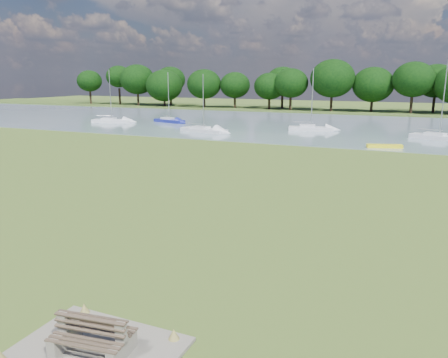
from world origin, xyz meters
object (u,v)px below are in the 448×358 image
at_px(kayak, 384,146).
at_px(sailboat_2, 439,136).
at_px(bench_pair, 92,336).
at_px(sailboat_3, 310,127).
at_px(sailboat_0, 169,120).
at_px(sailboat_4, 111,120).
at_px(sailboat_1, 203,129).

bearing_deg(kayak, sailboat_2, 43.26).
xyz_separation_m(bench_pair, sailboat_3, (-5.47, 49.14, -0.01)).
relative_size(sailboat_0, sailboat_2, 0.87).
height_order(sailboat_2, sailboat_3, sailboat_2).
height_order(kayak, sailboat_0, sailboat_0).
bearing_deg(sailboat_0, sailboat_4, -137.92).
relative_size(bench_pair, sailboat_0, 0.28).
bearing_deg(sailboat_4, sailboat_1, -29.20).
xyz_separation_m(bench_pair, kayak, (4.44, 38.00, -0.31)).
height_order(sailboat_3, sailboat_4, sailboat_3).
distance_m(kayak, sailboat_2, 10.05).
bearing_deg(sailboat_2, kayak, -98.12).
relative_size(sailboat_0, sailboat_1, 1.05).
distance_m(sailboat_0, sailboat_4, 8.83).
bearing_deg(sailboat_1, sailboat_3, 44.20).
bearing_deg(bench_pair, sailboat_4, 119.87).
bearing_deg(sailboat_3, kayak, -60.75).
xyz_separation_m(bench_pair, sailboat_0, (-27.82, 50.84, -0.05)).
relative_size(sailboat_0, sailboat_4, 0.95).
xyz_separation_m(bench_pair, sailboat_2, (9.60, 46.63, -0.04)).
xyz_separation_m(kayak, sailboat_2, (5.16, 8.63, 0.27)).
bearing_deg(sailboat_3, sailboat_1, -163.59).
distance_m(kayak, sailboat_4, 41.25).
bearing_deg(sailboat_4, sailboat_0, 10.69).
bearing_deg(sailboat_2, sailboat_4, -157.80).
xyz_separation_m(sailboat_1, sailboat_2, (27.37, 4.25, 0.06)).
bearing_deg(sailboat_4, sailboat_2, -15.17).
bearing_deg(sailboat_1, sailboat_0, 155.26).
height_order(kayak, sailboat_2, sailboat_2).
bearing_deg(sailboat_0, sailboat_2, 10.35).
bearing_deg(sailboat_3, sailboat_2, -21.89).
height_order(sailboat_1, sailboat_4, sailboat_4).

